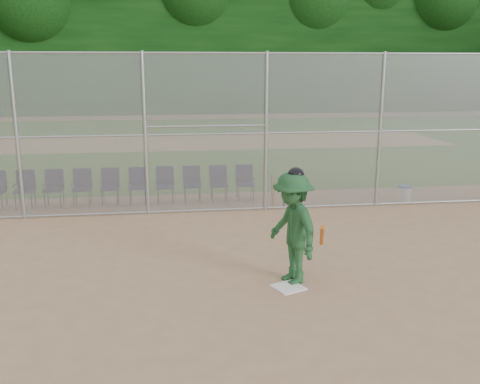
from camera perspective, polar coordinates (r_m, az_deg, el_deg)
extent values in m
plane|color=tan|center=(9.10, 2.15, -10.42)|extent=(100.00, 100.00, 0.00)
plane|color=#2D5C1B|center=(26.49, -4.52, 5.43)|extent=(100.00, 100.00, 0.00)
plane|color=tan|center=(26.49, -4.52, 5.43)|extent=(24.00, 24.00, 0.00)
cube|color=gray|center=(13.38, -1.44, 6.23)|extent=(16.00, 0.02, 4.00)
cylinder|color=#9EA3A8|center=(13.28, -1.49, 14.60)|extent=(16.00, 0.05, 0.05)
cube|color=black|center=(43.26, -6.01, 15.78)|extent=(80.00, 5.00, 11.00)
cube|color=white|center=(9.22, 5.16, -10.07)|extent=(0.61, 0.61, 0.02)
imported|color=#1E4C27|center=(9.13, 5.62, -3.88)|extent=(1.08, 1.42, 1.94)
ellipsoid|color=black|center=(8.90, 5.76, 1.90)|extent=(0.27, 0.30, 0.23)
cylinder|color=#D65C14|center=(8.87, 8.73, -4.64)|extent=(0.26, 0.72, 0.55)
cylinder|color=white|center=(15.37, 17.12, -0.25)|extent=(0.34, 0.34, 0.40)
cylinder|color=#2658A6|center=(15.32, 17.18, 0.58)|extent=(0.36, 0.36, 0.05)
cylinder|color=#D84C14|center=(14.13, 3.48, 0.08)|extent=(0.06, 0.24, 0.84)
cylinder|color=black|center=(14.19, 4.67, 0.11)|extent=(0.06, 0.26, 0.84)
cylinder|color=#B2B2B7|center=(14.26, 5.84, 0.14)|extent=(0.06, 0.29, 0.83)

